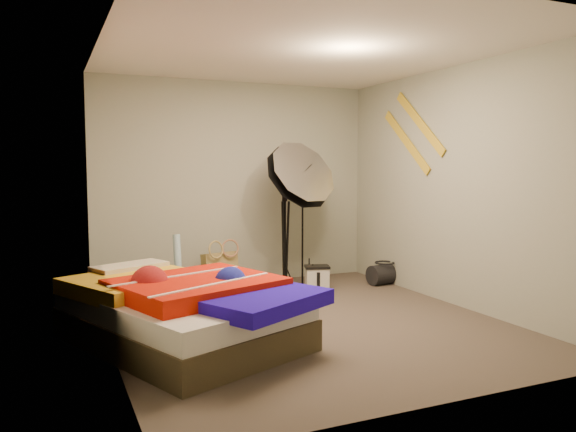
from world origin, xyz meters
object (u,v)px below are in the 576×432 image
tote_bag (221,271)px  bed (183,310)px  wrapping_roll (178,267)px  camera_tripod (285,233)px  camera_case (317,279)px  photo_umbrella (298,178)px  duffel_bag (384,274)px

tote_bag → bed: bed is taller
tote_bag → wrapping_roll: size_ratio=0.61×
tote_bag → camera_tripod: (0.74, -0.22, 0.44)m
camera_case → camera_tripod: camera_tripod is taller
camera_case → photo_umbrella: (-0.17, 0.17, 1.20)m
photo_umbrella → camera_tripod: 0.69m
wrapping_roll → photo_umbrella: 1.73m
tote_bag → photo_umbrella: size_ratio=0.24×
tote_bag → camera_case: (1.04, -0.50, -0.09)m
photo_umbrella → tote_bag: bearing=159.2°
wrapping_roll → camera_case: (1.60, -0.23, -0.22)m
bed → camera_tripod: (1.62, 1.64, 0.38)m
camera_case → bed: 2.36m
wrapping_roll → camera_tripod: bearing=2.1°
camera_case → duffel_bag: size_ratio=0.66×
camera_tripod → camera_case: bearing=-42.4°
camera_case → duffel_bag: bearing=14.7°
duffel_bag → photo_umbrella: 1.64m
wrapping_roll → camera_case: wrapping_roll is taller
wrapping_roll → photo_umbrella: photo_umbrella is taller
wrapping_roll → duffel_bag: bearing=-6.1°
duffel_bag → camera_tripod: bearing=158.6°
camera_case → photo_umbrella: bearing=153.5°
wrapping_roll → camera_tripod: camera_tripod is taller
camera_case → photo_umbrella: photo_umbrella is taller
wrapping_roll → camera_tripod: 1.34m
wrapping_roll → photo_umbrella: (1.43, -0.06, 0.97)m
duffel_bag → bed: bearing=-161.8°
wrapping_roll → bed: bearing=-101.2°
tote_bag → duffel_bag: size_ratio=1.08×
camera_case → camera_tripod: size_ratio=0.23×
photo_umbrella → camera_tripod: photo_umbrella is taller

